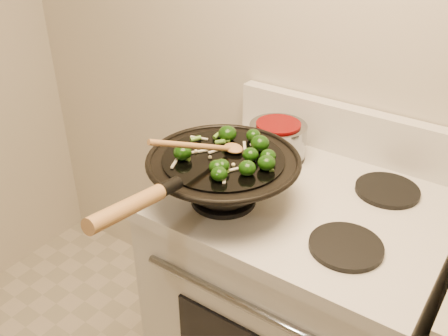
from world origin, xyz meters
The scene contains 5 objects.
stove centered at (-0.26, 1.17, 0.47)m, with size 0.78×0.67×1.08m.
wok centered at (-0.44, 1.01, 1.00)m, with size 0.41×0.69×0.22m.
stirfry centered at (-0.41, 1.03, 1.08)m, with size 0.29×0.27×0.05m.
wooden_spoon centered at (-0.47, 1.00, 1.09)m, with size 0.14×0.27×0.11m.
saucepan centered at (-0.44, 1.32, 0.99)m, with size 0.18×0.29×0.11m.
Camera 1 is at (0.21, 0.08, 1.71)m, focal length 40.00 mm.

